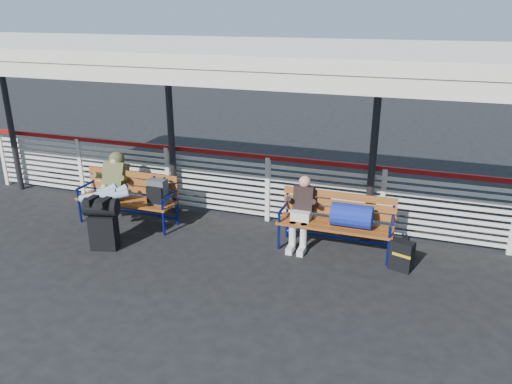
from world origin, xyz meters
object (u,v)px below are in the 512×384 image
at_px(companion_person, 302,211).
at_px(suitcase_side, 402,256).
at_px(bench_right, 345,216).
at_px(bench_left, 137,193).
at_px(traveler_man, 108,190).
at_px(luggage_stack, 103,221).

bearing_deg(companion_person, suitcase_side, -10.54).
bearing_deg(bench_right, bench_left, -178.11).
bearing_deg(bench_right, companion_person, -179.85).
height_order(bench_right, traveler_man, traveler_man).
bearing_deg(bench_right, luggage_stack, -162.37).
bearing_deg(bench_left, suitcase_side, -2.25).
relative_size(bench_right, companion_person, 1.57).
bearing_deg(suitcase_side, traveler_man, -159.72).
bearing_deg(bench_right, traveler_man, -173.29).
height_order(luggage_stack, bench_left, bench_left).
height_order(traveler_man, companion_person, traveler_man).
bearing_deg(companion_person, bench_left, -177.70).
bearing_deg(suitcase_side, luggage_stack, -151.04).
bearing_deg(companion_person, luggage_stack, -158.62).
bearing_deg(suitcase_side, bench_right, -179.88).
height_order(bench_left, suitcase_side, bench_left).
bearing_deg(luggage_stack, bench_right, 2.73).
xyz_separation_m(bench_right, suitcase_side, (0.91, -0.30, -0.38)).
height_order(bench_left, companion_person, companion_person).
relative_size(traveler_man, suitcase_side, 3.56).
xyz_separation_m(bench_left, bench_right, (3.64, 0.12, 0.02)).
bearing_deg(luggage_stack, suitcase_side, -4.25).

